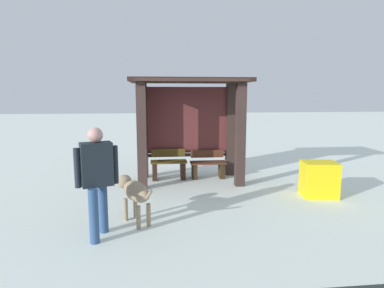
{
  "coord_description": "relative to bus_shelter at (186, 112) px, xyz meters",
  "views": [
    {
      "loc": [
        -0.82,
        -7.93,
        2.16
      ],
      "look_at": [
        0.07,
        0.05,
        0.93
      ],
      "focal_mm": 30.61,
      "sensor_mm": 36.0,
      "label": 1
    }
  ],
  "objects": [
    {
      "name": "ground_plane",
      "position": [
        0.07,
        -0.14,
        -1.72
      ],
      "size": [
        60.0,
        60.0,
        0.0
      ],
      "primitive_type": "plane",
      "color": "white"
    },
    {
      "name": "bus_shelter",
      "position": [
        0.0,
        0.0,
        0.0
      ],
      "size": [
        2.81,
        1.61,
        2.53
      ],
      "color": "#372824",
      "rests_on": "ground"
    },
    {
      "name": "bench_left_inside",
      "position": [
        -0.43,
        0.12,
        -1.39
      ],
      "size": [
        0.91,
        0.41,
        0.76
      ],
      "color": "#4F3D14",
      "rests_on": "ground"
    },
    {
      "name": "bench_center_inside",
      "position": [
        0.58,
        0.12,
        -1.42
      ],
      "size": [
        0.91,
        0.4,
        0.71
      ],
      "color": "#522C1C",
      "rests_on": "ground"
    },
    {
      "name": "person_walking",
      "position": [
        -1.62,
        -3.23,
        -0.74
      ],
      "size": [
        0.63,
        0.56,
        1.68
      ],
      "color": "#1E262D",
      "rests_on": "ground"
    },
    {
      "name": "dog",
      "position": [
        -1.12,
        -2.68,
        -1.18
      ],
      "size": [
        0.67,
        0.98,
        0.75
      ],
      "color": "gray",
      "rests_on": "ground"
    },
    {
      "name": "grit_bin",
      "position": [
        2.68,
        -1.67,
        -1.35
      ],
      "size": [
        0.78,
        0.66,
        0.74
      ],
      "primitive_type": "cube",
      "rotation": [
        0.0,
        0.0,
        -0.15
      ],
      "color": "yellow",
      "rests_on": "ground"
    }
  ]
}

